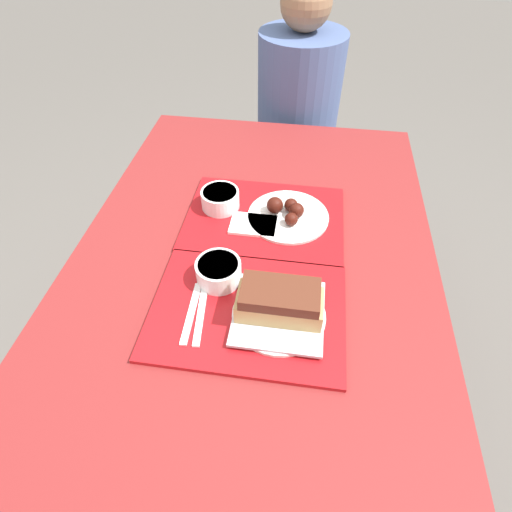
{
  "coord_description": "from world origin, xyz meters",
  "views": [
    {
      "loc": [
        0.11,
        -0.68,
        1.52
      ],
      "look_at": [
        0.01,
        0.0,
        0.81
      ],
      "focal_mm": 28.0,
      "sensor_mm": 36.0,
      "label": 1
    }
  ],
  "objects_px": {
    "tray_near": "(248,311)",
    "wings_plate_far": "(288,213)",
    "brisket_sandwich_plate": "(279,306)",
    "person_seated_across": "(299,95)",
    "bowl_coleslaw_far": "(220,198)",
    "tray_far": "(265,218)",
    "bowl_coleslaw_near": "(219,271)"
  },
  "relations": [
    {
      "from": "tray_far",
      "to": "person_seated_across",
      "type": "bearing_deg",
      "value": 86.91
    },
    {
      "from": "wings_plate_far",
      "to": "tray_near",
      "type": "bearing_deg",
      "value": -100.31
    },
    {
      "from": "brisket_sandwich_plate",
      "to": "tray_near",
      "type": "bearing_deg",
      "value": 173.18
    },
    {
      "from": "wings_plate_far",
      "to": "person_seated_across",
      "type": "height_order",
      "value": "person_seated_across"
    },
    {
      "from": "bowl_coleslaw_near",
      "to": "person_seated_across",
      "type": "distance_m",
      "value": 1.04
    },
    {
      "from": "wings_plate_far",
      "to": "bowl_coleslaw_far",
      "type": "bearing_deg",
      "value": 174.25
    },
    {
      "from": "tray_near",
      "to": "bowl_coleslaw_far",
      "type": "bearing_deg",
      "value": 111.06
    },
    {
      "from": "tray_near",
      "to": "bowl_coleslaw_far",
      "type": "height_order",
      "value": "bowl_coleslaw_far"
    },
    {
      "from": "tray_far",
      "to": "person_seated_across",
      "type": "xyz_separation_m",
      "value": [
        0.04,
        0.79,
        0.01
      ]
    },
    {
      "from": "bowl_coleslaw_near",
      "to": "brisket_sandwich_plate",
      "type": "distance_m",
      "value": 0.18
    },
    {
      "from": "wings_plate_far",
      "to": "person_seated_across",
      "type": "xyz_separation_m",
      "value": [
        -0.02,
        0.78,
        -0.01
      ]
    },
    {
      "from": "tray_near",
      "to": "tray_far",
      "type": "height_order",
      "value": "same"
    },
    {
      "from": "brisket_sandwich_plate",
      "to": "wings_plate_far",
      "type": "distance_m",
      "value": 0.34
    },
    {
      "from": "tray_far",
      "to": "person_seated_across",
      "type": "height_order",
      "value": "person_seated_across"
    },
    {
      "from": "tray_near",
      "to": "wings_plate_far",
      "type": "distance_m",
      "value": 0.34
    },
    {
      "from": "tray_near",
      "to": "wings_plate_far",
      "type": "relative_size",
      "value": 1.93
    },
    {
      "from": "tray_near",
      "to": "wings_plate_far",
      "type": "height_order",
      "value": "wings_plate_far"
    },
    {
      "from": "tray_near",
      "to": "tray_far",
      "type": "distance_m",
      "value": 0.33
    },
    {
      "from": "tray_far",
      "to": "bowl_coleslaw_near",
      "type": "xyz_separation_m",
      "value": [
        -0.08,
        -0.25,
        0.04
      ]
    },
    {
      "from": "brisket_sandwich_plate",
      "to": "person_seated_across",
      "type": "xyz_separation_m",
      "value": [
        -0.03,
        1.12,
        -0.03
      ]
    },
    {
      "from": "brisket_sandwich_plate",
      "to": "tray_far",
      "type": "bearing_deg",
      "value": 102.67
    },
    {
      "from": "bowl_coleslaw_far",
      "to": "tray_far",
      "type": "bearing_deg",
      "value": -12.01
    },
    {
      "from": "tray_far",
      "to": "bowl_coleslaw_far",
      "type": "relative_size",
      "value": 4.05
    },
    {
      "from": "tray_far",
      "to": "wings_plate_far",
      "type": "bearing_deg",
      "value": 7.6
    },
    {
      "from": "bowl_coleslaw_near",
      "to": "wings_plate_far",
      "type": "xyz_separation_m",
      "value": [
        0.14,
        0.25,
        -0.02
      ]
    },
    {
      "from": "wings_plate_far",
      "to": "brisket_sandwich_plate",
      "type": "bearing_deg",
      "value": -88.1
    },
    {
      "from": "brisket_sandwich_plate",
      "to": "wings_plate_far",
      "type": "height_order",
      "value": "brisket_sandwich_plate"
    },
    {
      "from": "bowl_coleslaw_far",
      "to": "person_seated_across",
      "type": "relative_size",
      "value": 0.15
    },
    {
      "from": "tray_far",
      "to": "brisket_sandwich_plate",
      "type": "relative_size",
      "value": 2.1
    },
    {
      "from": "bowl_coleslaw_near",
      "to": "wings_plate_far",
      "type": "bearing_deg",
      "value": 60.45
    },
    {
      "from": "tray_far",
      "to": "person_seated_across",
      "type": "distance_m",
      "value": 0.79
    },
    {
      "from": "tray_near",
      "to": "tray_far",
      "type": "bearing_deg",
      "value": 90.53
    }
  ]
}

